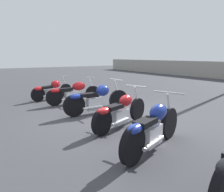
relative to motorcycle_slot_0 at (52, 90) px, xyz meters
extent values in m
plane|color=#38383D|center=(3.72, 0.70, -0.39)|extent=(60.00, 60.00, 0.00)
cylinder|color=black|center=(-0.25, 0.70, -0.11)|extent=(0.29, 0.57, 0.57)
cylinder|color=black|center=(0.22, -0.61, -0.11)|extent=(0.29, 0.57, 0.57)
cube|color=silver|center=(0.01, -0.02, -0.14)|extent=(0.36, 0.54, 0.31)
ellipsoid|color=red|center=(-0.07, 0.20, 0.21)|extent=(0.40, 0.50, 0.32)
cube|color=black|center=(0.08, -0.24, 0.13)|extent=(0.40, 0.56, 0.10)
ellipsoid|color=red|center=(0.20, -0.57, 0.12)|extent=(0.34, 0.48, 0.16)
cylinder|color=silver|center=(-0.22, 0.61, 0.53)|extent=(0.54, 0.22, 0.04)
cylinder|color=silver|center=(-0.24, 0.65, 0.21)|extent=(0.13, 0.25, 0.62)
cylinder|color=silver|center=(0.17, -0.11, -0.19)|extent=(0.28, 0.62, 0.07)
cylinder|color=black|center=(1.25, 1.25, -0.09)|extent=(0.11, 0.61, 0.61)
cylinder|color=black|center=(1.28, -0.30, -0.09)|extent=(0.11, 0.61, 0.61)
cube|color=silver|center=(1.27, 0.40, -0.12)|extent=(0.21, 0.56, 0.33)
ellipsoid|color=#AD1419|center=(1.26, 0.66, 0.25)|extent=(0.28, 0.53, 0.32)
cube|color=black|center=(1.27, 0.13, 0.17)|extent=(0.25, 0.49, 0.10)
ellipsoid|color=#AD1419|center=(1.28, -0.25, 0.16)|extent=(0.21, 0.44, 0.16)
cylinder|color=silver|center=(1.25, 1.15, 0.57)|extent=(0.66, 0.05, 0.04)
cylinder|color=silver|center=(1.25, 1.20, 0.24)|extent=(0.05, 0.25, 0.64)
cylinder|color=silver|center=(1.39, 0.24, -0.18)|extent=(0.08, 0.63, 0.07)
cylinder|color=black|center=(2.99, 1.30, -0.06)|extent=(0.10, 0.67, 0.67)
cylinder|color=black|center=(3.00, -0.27, -0.06)|extent=(0.10, 0.67, 0.67)
cube|color=silver|center=(2.99, 0.44, -0.09)|extent=(0.20, 0.57, 0.37)
ellipsoid|color=navy|center=(2.99, 0.71, 0.31)|extent=(0.30, 0.43, 0.35)
cube|color=black|center=(2.99, 0.17, 0.22)|extent=(0.24, 0.50, 0.10)
ellipsoid|color=navy|center=(3.00, -0.22, 0.21)|extent=(0.20, 0.44, 0.16)
cylinder|color=silver|center=(2.99, 1.20, 0.63)|extent=(0.68, 0.04, 0.04)
cylinder|color=silver|center=(2.99, 1.25, 0.28)|extent=(0.05, 0.26, 0.67)
cylinder|color=silver|center=(3.11, 0.28, -0.16)|extent=(0.07, 0.64, 0.07)
cylinder|color=black|center=(4.25, 1.09, -0.08)|extent=(0.30, 0.62, 0.62)
cylinder|color=black|center=(4.77, -0.35, -0.08)|extent=(0.30, 0.62, 0.62)
cube|color=silver|center=(4.53, 0.30, -0.11)|extent=(0.38, 0.58, 0.34)
ellipsoid|color=red|center=(4.44, 0.54, 0.25)|extent=(0.39, 0.52, 0.30)
cube|color=black|center=(4.62, 0.06, 0.18)|extent=(0.39, 0.55, 0.10)
ellipsoid|color=red|center=(4.75, -0.30, 0.16)|extent=(0.34, 0.48, 0.16)
cylinder|color=silver|center=(4.28, 0.99, 0.58)|extent=(0.60, 0.25, 0.04)
cylinder|color=silver|center=(4.26, 1.04, 0.25)|extent=(0.13, 0.25, 0.64)
cylinder|color=silver|center=(4.70, 0.20, -0.18)|extent=(0.29, 0.64, 0.07)
cylinder|color=black|center=(5.69, 0.80, -0.06)|extent=(0.33, 0.66, 0.67)
cylinder|color=black|center=(6.21, -0.60, -0.06)|extent=(0.33, 0.66, 0.67)
cube|color=silver|center=(5.97, 0.03, -0.09)|extent=(0.38, 0.57, 0.37)
ellipsoid|color=navy|center=(5.88, 0.27, 0.31)|extent=(0.44, 0.59, 0.32)
cube|color=black|center=(6.06, -0.21, 0.23)|extent=(0.40, 0.57, 0.10)
ellipsoid|color=navy|center=(6.19, -0.55, 0.21)|extent=(0.34, 0.48, 0.16)
cylinder|color=silver|center=(5.72, 0.71, 0.63)|extent=(0.63, 0.27, 0.04)
cylinder|color=silver|center=(5.70, 0.75, 0.29)|extent=(0.14, 0.26, 0.67)
cylinder|color=silver|center=(6.14, -0.07, -0.16)|extent=(0.32, 0.71, 0.07)
cylinder|color=black|center=(7.69, -0.52, -0.06)|extent=(0.23, 0.67, 0.67)
camera|label=1|loc=(8.84, -2.68, 1.37)|focal=35.00mm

